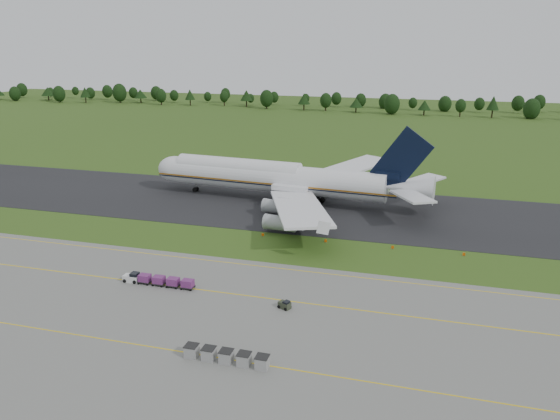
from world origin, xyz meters
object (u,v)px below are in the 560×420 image
(baggage_train, at_px, (157,280))
(edge_markers, at_px, (359,244))
(aircraft, at_px, (279,178))
(uld_row, at_px, (226,356))
(utility_cart, at_px, (285,305))

(baggage_train, bearing_deg, edge_markers, 42.81)
(aircraft, bearing_deg, uld_row, -79.33)
(baggage_train, relative_size, utility_cart, 6.01)
(aircraft, relative_size, baggage_train, 5.81)
(baggage_train, distance_m, utility_cart, 22.88)
(utility_cart, height_order, uld_row, uld_row)
(aircraft, relative_size, edge_markers, 1.82)
(utility_cart, bearing_deg, baggage_train, 174.25)
(utility_cart, bearing_deg, uld_row, -101.50)
(aircraft, xyz_separation_m, utility_cart, (16.99, -56.60, -5.40))
(aircraft, height_order, baggage_train, aircraft)
(aircraft, bearing_deg, edge_markers, -47.63)
(aircraft, relative_size, utility_cart, 34.90)
(aircraft, relative_size, uld_row, 6.60)
(baggage_train, xyz_separation_m, uld_row, (19.47, -18.43, -0.00))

